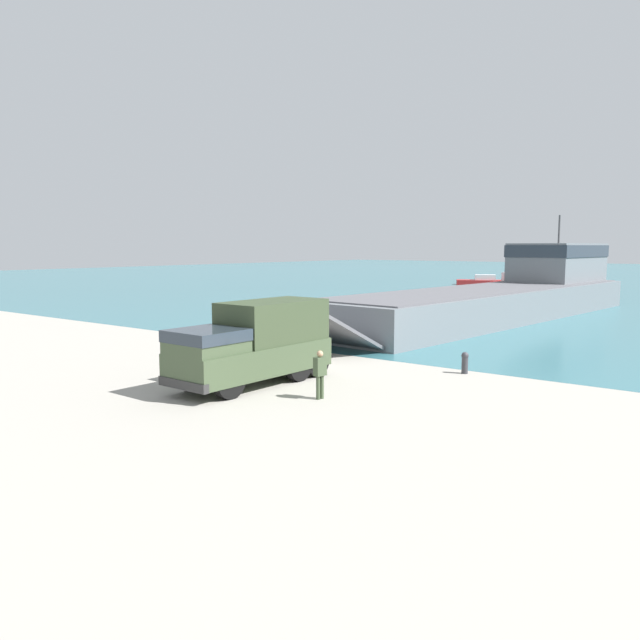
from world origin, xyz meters
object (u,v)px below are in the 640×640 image
Objects in this scene: soldier_on_ramp at (320,371)px; moored_boat_a at (515,284)px; mooring_bollard at (465,362)px; landing_craft at (511,290)px; moored_boat_b at (489,281)px; military_truck at (254,343)px.

moored_boat_a reaches higher than soldier_on_ramp.
moored_boat_a is at bearing 107.73° from mooring_bollard.
moored_boat_a is (-9.87, 28.32, -1.22)m from landing_craft.
moored_boat_b is at bearing 116.28° from soldier_on_ramp.
soldier_on_ramp is at bearing -66.48° from moored_boat_a.
soldier_on_ramp is (4.23, -29.60, -0.95)m from landing_craft.
soldier_on_ramp reaches higher than moored_boat_b.
landing_craft is 5.60× the size of military_truck.
military_truck reaches higher than moored_boat_a.
moored_boat_b is at bearing -163.88° from military_truck.
soldier_on_ramp is at bearing -106.96° from mooring_bollard.
moored_boat_b is 10.11× the size of mooring_bollard.
moored_boat_b is 61.96m from mooring_bollard.
military_truck is at bearing -83.09° from landing_craft.
mooring_bollard is at bearing -62.43° from moored_boat_a.
landing_craft is 42.98× the size of mooring_bollard.
moored_boat_b is (-16.00, 35.26, -1.46)m from landing_craft.
military_truck is 66.64m from moored_boat_b.
military_truck is 58.52m from moored_boat_a.
moored_boat_a is at bearing 15.70° from moored_boat_b.
military_truck is 8.79m from mooring_bollard.
moored_boat_a reaches higher than moored_boat_b.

